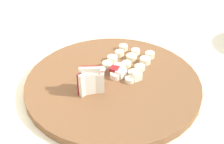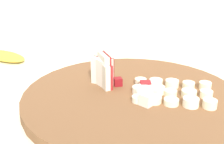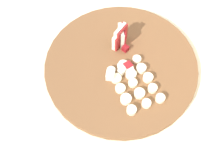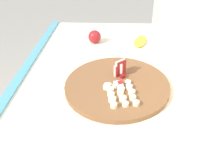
% 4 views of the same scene
% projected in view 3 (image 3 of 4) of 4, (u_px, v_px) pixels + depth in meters
% --- Properties ---
extents(tiled_countertop, '(1.45, 0.72, 0.91)m').
position_uv_depth(tiled_countertop, '(101.00, 128.00, 1.06)').
color(tiled_countertop, beige).
rests_on(tiled_countertop, ground).
extents(tile_backsplash, '(2.40, 0.04, 1.38)m').
position_uv_depth(tile_backsplash, '(201.00, 86.00, 0.90)').
color(tile_backsplash, silver).
rests_on(tile_backsplash, ground).
extents(cutting_board, '(0.42, 0.42, 0.02)m').
position_uv_depth(cutting_board, '(121.00, 64.00, 0.69)').
color(cutting_board, brown).
rests_on(cutting_board, tiled_countertop).
extents(apple_wedge_fan, '(0.06, 0.05, 0.07)m').
position_uv_depth(apple_wedge_fan, '(120.00, 37.00, 0.69)').
color(apple_wedge_fan, '#A32323').
rests_on(apple_wedge_fan, cutting_board).
extents(apple_dice_pile, '(0.10, 0.09, 0.02)m').
position_uv_depth(apple_dice_pile, '(122.00, 68.00, 0.66)').
color(apple_dice_pile, maroon).
rests_on(apple_dice_pile, cutting_board).
extents(banana_slice_rows, '(0.16, 0.13, 0.02)m').
position_uv_depth(banana_slice_rows, '(135.00, 84.00, 0.64)').
color(banana_slice_rows, '#F4EAC6').
rests_on(banana_slice_rows, cutting_board).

